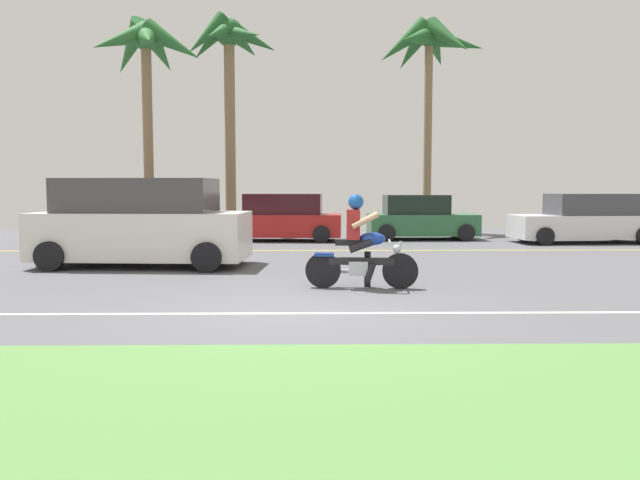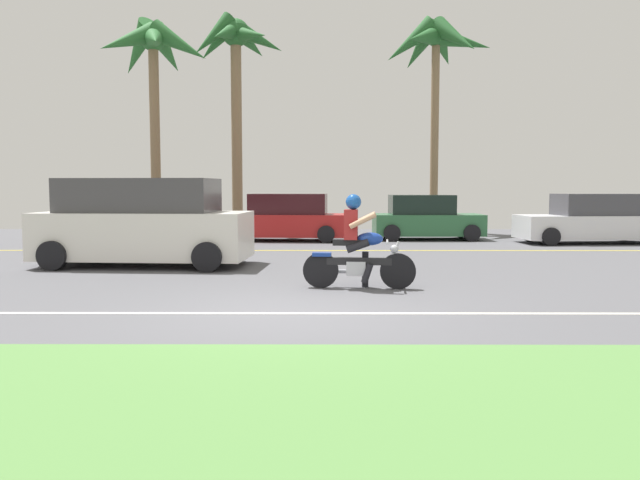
# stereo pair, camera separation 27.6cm
# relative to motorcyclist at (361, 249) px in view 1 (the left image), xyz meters

# --- Properties ---
(ground) EXTENTS (56.00, 30.00, 0.04)m
(ground) POSITION_rel_motorcyclist_xyz_m (-1.06, 0.94, -0.72)
(ground) COLOR #545459
(grass_median) EXTENTS (56.00, 3.80, 0.06)m
(grass_median) POSITION_rel_motorcyclist_xyz_m (-1.06, -6.16, -0.67)
(grass_median) COLOR #548442
(grass_median) RESTS_ON ground
(lane_line_near) EXTENTS (50.40, 0.12, 0.01)m
(lane_line_near) POSITION_rel_motorcyclist_xyz_m (-1.06, -2.25, -0.70)
(lane_line_near) COLOR silver
(lane_line_near) RESTS_ON ground
(lane_line_far) EXTENTS (50.40, 0.12, 0.01)m
(lane_line_far) POSITION_rel_motorcyclist_xyz_m (-1.06, 6.70, -0.70)
(lane_line_far) COLOR yellow
(lane_line_far) RESTS_ON ground
(motorcyclist) EXTENTS (1.99, 0.65, 1.66)m
(motorcyclist) POSITION_rel_motorcyclist_xyz_m (0.00, 0.00, 0.00)
(motorcyclist) COLOR black
(motorcyclist) RESTS_ON ground
(suv_nearby) EXTENTS (4.96, 2.44, 1.98)m
(suv_nearby) POSITION_rel_motorcyclist_xyz_m (-4.71, 3.25, 0.26)
(suv_nearby) COLOR white
(suv_nearby) RESTS_ON ground
(parked_car_0) EXTENTS (3.75, 1.96, 1.47)m
(parked_car_0) POSITION_rel_motorcyclist_xyz_m (-7.29, 10.12, -0.01)
(parked_car_0) COLOR #232328
(parked_car_0) RESTS_ON ground
(parked_car_1) EXTENTS (4.47, 2.03, 1.56)m
(parked_car_1) POSITION_rel_motorcyclist_xyz_m (-1.96, 10.09, 0.03)
(parked_car_1) COLOR #AD1E1E
(parked_car_1) RESTS_ON ground
(parked_car_2) EXTENTS (3.68, 1.89, 1.52)m
(parked_car_2) POSITION_rel_motorcyclist_xyz_m (2.89, 10.59, 0.01)
(parked_car_2) COLOR #2D663D
(parked_car_2) RESTS_ON ground
(parked_car_3) EXTENTS (4.55, 2.07, 1.58)m
(parked_car_3) POSITION_rel_motorcyclist_xyz_m (7.95, 9.13, 0.03)
(parked_car_3) COLOR silver
(parked_car_3) RESTS_ON ground
(palm_tree_0) EXTENTS (3.82, 3.97, 8.50)m
(palm_tree_0) POSITION_rel_motorcyclist_xyz_m (-4.03, 14.13, 6.37)
(palm_tree_0) COLOR #846B4C
(palm_tree_0) RESTS_ON ground
(palm_tree_1) EXTENTS (4.21, 4.59, 8.27)m
(palm_tree_1) POSITION_rel_motorcyclist_xyz_m (-7.04, 13.35, 6.11)
(palm_tree_1) COLOR #846B4C
(palm_tree_1) RESTS_ON ground
(palm_tree_2) EXTENTS (4.34, 4.11, 8.44)m
(palm_tree_2) POSITION_rel_motorcyclist_xyz_m (3.77, 14.22, 6.46)
(palm_tree_2) COLOR #846B4C
(palm_tree_2) RESTS_ON ground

